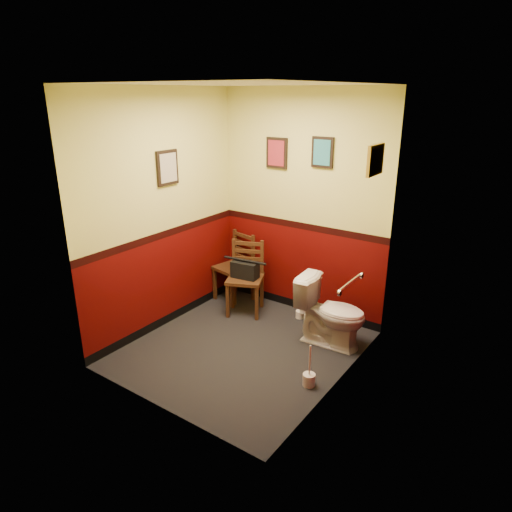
{
  "coord_description": "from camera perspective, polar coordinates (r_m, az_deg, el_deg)",
  "views": [
    {
      "loc": [
        2.59,
        -3.46,
        2.64
      ],
      "look_at": [
        0.0,
        0.25,
        1.0
      ],
      "focal_mm": 32.0,
      "sensor_mm": 36.0,
      "label": 1
    }
  ],
  "objects": [
    {
      "name": "framed_print_left",
      "position": [
        5.17,
        -11.01,
        10.78
      ],
      "size": [
        0.04,
        0.3,
        0.38
      ],
      "color": "black",
      "rests_on": "wall_left"
    },
    {
      "name": "toilet_brush",
      "position": [
        4.5,
        6.64,
        -15.0
      ],
      "size": [
        0.12,
        0.12,
        0.43
      ],
      "color": "silver",
      "rests_on": "floor"
    },
    {
      "name": "framed_print_right",
      "position": [
        4.37,
        14.68,
        11.54
      ],
      "size": [
        0.04,
        0.34,
        0.28
      ],
      "color": "olive",
      "rests_on": "wall_right"
    },
    {
      "name": "handbag",
      "position": [
        5.6,
        -1.39,
        -1.71
      ],
      "size": [
        0.35,
        0.21,
        0.24
      ],
      "rotation": [
        0.0,
        0.0,
        0.13
      ],
      "color": "black",
      "rests_on": "chair_right"
    },
    {
      "name": "ceiling",
      "position": [
        4.32,
        -2.03,
        20.71
      ],
      "size": [
        2.2,
        2.4,
        0.0
      ],
      "primitive_type": "cube",
      "rotation": [
        3.14,
        0.0,
        0.0
      ],
      "color": "silver",
      "rests_on": "ground"
    },
    {
      "name": "wall_back",
      "position": [
        5.48,
        5.73,
        6.22
      ],
      "size": [
        2.2,
        0.0,
        2.7
      ],
      "primitive_type": "cube",
      "rotation": [
        1.57,
        0.0,
        0.0
      ],
      "color": "#490504",
      "rests_on": "ground"
    },
    {
      "name": "tp_stack",
      "position": [
        5.63,
        5.98,
        -6.8
      ],
      "size": [
        0.22,
        0.13,
        0.28
      ],
      "color": "silver",
      "rests_on": "floor"
    },
    {
      "name": "wall_right",
      "position": [
        3.98,
        10.98,
        0.65
      ],
      "size": [
        0.0,
        2.4,
        2.7
      ],
      "primitive_type": "cube",
      "rotation": [
        1.57,
        0.0,
        -1.57
      ],
      "color": "#490504",
      "rests_on": "ground"
    },
    {
      "name": "chair_left",
      "position": [
        6.03,
        -2.54,
        -1.38
      ],
      "size": [
        0.5,
        0.5,
        0.9
      ],
      "rotation": [
        0.0,
        0.0,
        -0.21
      ],
      "color": "#3D2312",
      "rests_on": "floor"
    },
    {
      "name": "framed_print_back_b",
      "position": [
        5.24,
        8.3,
        12.7
      ],
      "size": [
        0.26,
        0.04,
        0.34
      ],
      "color": "black",
      "rests_on": "wall_back"
    },
    {
      "name": "floor",
      "position": [
        5.06,
        -1.65,
        -11.51
      ],
      "size": [
        2.2,
        2.4,
        0.0
      ],
      "primitive_type": "cube",
      "color": "black",
      "rests_on": "ground"
    },
    {
      "name": "wall_front",
      "position": [
        3.67,
        -13.08,
        -1.17
      ],
      "size": [
        2.2,
        0.0,
        2.7
      ],
      "primitive_type": "cube",
      "rotation": [
        -1.57,
        0.0,
        0.0
      ],
      "color": "#490504",
      "rests_on": "ground"
    },
    {
      "name": "toilet",
      "position": [
        5.05,
        9.41,
        -7.02
      ],
      "size": [
        0.79,
        0.48,
        0.75
      ],
      "primitive_type": "imported",
      "rotation": [
        0.0,
        0.0,
        1.64
      ],
      "color": "white",
      "rests_on": "floor"
    },
    {
      "name": "grab_bar",
      "position": [
        4.35,
        11.64,
        -3.37
      ],
      "size": [
        0.05,
        0.56,
        0.06
      ],
      "color": "silver",
      "rests_on": "wall_right"
    },
    {
      "name": "framed_print_back_a",
      "position": [
        5.54,
        2.61,
        12.74
      ],
      "size": [
        0.28,
        0.04,
        0.36
      ],
      "color": "black",
      "rests_on": "wall_back"
    },
    {
      "name": "wall_left",
      "position": [
        5.22,
        -11.59,
        5.21
      ],
      "size": [
        0.0,
        2.4,
        2.7
      ],
      "primitive_type": "cube",
      "rotation": [
        1.57,
        0.0,
        1.57
      ],
      "color": "#490504",
      "rests_on": "ground"
    },
    {
      "name": "chair_right",
      "position": [
        5.68,
        -1.29,
        -2.72
      ],
      "size": [
        0.56,
        0.56,
        0.9
      ],
      "rotation": [
        0.0,
        0.0,
        0.43
      ],
      "color": "#3D2312",
      "rests_on": "floor"
    }
  ]
}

